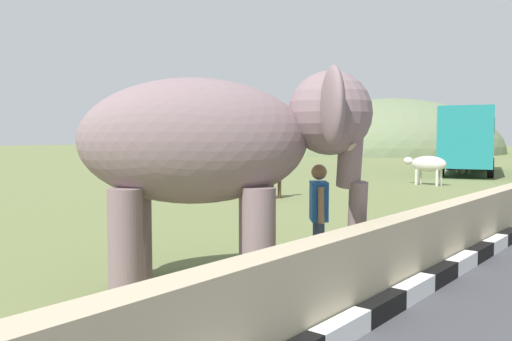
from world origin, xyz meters
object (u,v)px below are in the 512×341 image
Objects in this scene: cow_mid at (428,164)px; cow_far at (463,157)px; bus_teal at (468,135)px; elephant at (220,145)px; person_handler at (319,213)px; cow_near at (267,172)px.

cow_far is at bearing 8.50° from cow_mid.
elephant is at bearing -169.68° from bus_teal.
person_handler is at bearing -167.37° from bus_teal.
bus_teal is at bearing -4.63° from cow_near.
person_handler is (1.36, -0.71, -1.02)m from elephant.
person_handler reaches higher than cow_far.
elephant reaches higher than person_handler.
bus_teal is at bearing 10.32° from elephant.
elephant reaches higher than cow_mid.
cow_mid is at bearing -15.75° from cow_near.
elephant reaches higher than cow_far.
cow_mid is at bearing -171.50° from cow_far.
bus_teal is 4.86× the size of cow_near.
elephant is 2.02× the size of cow_mid.
bus_teal is at bearing 12.63° from person_handler.
cow_mid is at bearing 12.12° from elephant.
person_handler reaches higher than cow_mid.
person_handler is 23.50m from cow_far.
cow_far is at bearing 13.24° from person_handler.
cow_near is at bearing 175.37° from bus_teal.
bus_teal reaches higher than cow_near.
cow_mid is 8.24m from cow_far.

